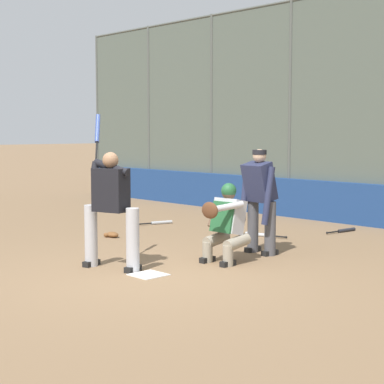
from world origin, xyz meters
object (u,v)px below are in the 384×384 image
at_px(baseball_loose, 209,249).
at_px(umpire_home, 260,198).
at_px(fielding_glove_on_dirt, 112,235).
at_px(catcher_behind_plate, 225,222).
at_px(spare_bat_near_backstop, 344,230).
at_px(spare_bat_by_padding, 260,235).
at_px(batter_at_plate, 111,206).
at_px(spare_bat_first_base_side, 159,223).

bearing_deg(baseball_loose, umpire_home, -149.50).
bearing_deg(fielding_glove_on_dirt, catcher_behind_plate, 177.46).
xyz_separation_m(spare_bat_near_backstop, spare_bat_by_padding, (0.77, 1.58, 0.00)).
bearing_deg(umpire_home, baseball_loose, 35.95).
bearing_deg(baseball_loose, batter_at_plate, 89.61).
bearing_deg(batter_at_plate, spare_bat_first_base_side, -65.10).
bearing_deg(catcher_behind_plate, spare_bat_near_backstop, -85.90).
distance_m(umpire_home, spare_bat_near_backstop, 3.01).
distance_m(umpire_home, spare_bat_by_padding, 1.89).
height_order(batter_at_plate, spare_bat_near_backstop, batter_at_plate).
relative_size(spare_bat_first_base_side, baseball_loose, 10.99).
xyz_separation_m(umpire_home, spare_bat_first_base_side, (3.57, -0.95, -0.86)).
distance_m(catcher_behind_plate, baseball_loose, 1.10).
relative_size(batter_at_plate, fielding_glove_on_dirt, 7.69).
xyz_separation_m(spare_bat_by_padding, spare_bat_first_base_side, (2.49, 0.34, 0.00)).
height_order(catcher_behind_plate, spare_bat_first_base_side, catcher_behind_plate).
relative_size(spare_bat_near_backstop, spare_bat_first_base_side, 1.00).
relative_size(umpire_home, spare_bat_near_backstop, 2.04).
bearing_deg(spare_bat_by_padding, batter_at_plate, 81.69).
bearing_deg(catcher_behind_plate, batter_at_plate, 58.79).
distance_m(batter_at_plate, catcher_behind_plate, 1.71).
height_order(catcher_behind_plate, spare_bat_by_padding, catcher_behind_plate).
xyz_separation_m(catcher_behind_plate, fielding_glove_on_dirt, (3.00, -0.13, -0.56)).
height_order(catcher_behind_plate, spare_bat_near_backstop, catcher_behind_plate).
height_order(spare_bat_first_base_side, baseball_loose, baseball_loose).
relative_size(spare_bat_by_padding, baseball_loose, 11.17).
height_order(spare_bat_by_padding, baseball_loose, baseball_loose).
relative_size(batter_at_plate, spare_bat_first_base_side, 2.69).
height_order(umpire_home, fielding_glove_on_dirt, umpire_home).
bearing_deg(fielding_glove_on_dirt, spare_bat_near_backstop, -125.45).
bearing_deg(baseball_loose, spare_bat_by_padding, -77.49).
distance_m(spare_bat_near_backstop, spare_bat_by_padding, 1.76).
height_order(spare_bat_by_padding, spare_bat_first_base_side, same).
height_order(umpire_home, spare_bat_by_padding, umpire_home).
distance_m(catcher_behind_plate, umpire_home, 0.94).
bearing_deg(baseball_loose, fielding_glove_on_dirt, 8.86).
bearing_deg(batter_at_plate, catcher_behind_plate, -134.93).
distance_m(fielding_glove_on_dirt, baseball_loose, 2.22).
relative_size(catcher_behind_plate, umpire_home, 0.71).
xyz_separation_m(spare_bat_by_padding, fielding_glove_on_dirt, (1.81, 2.05, 0.02)).
height_order(catcher_behind_plate, baseball_loose, catcher_behind_plate).
bearing_deg(spare_bat_first_base_side, catcher_behind_plate, -101.30).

